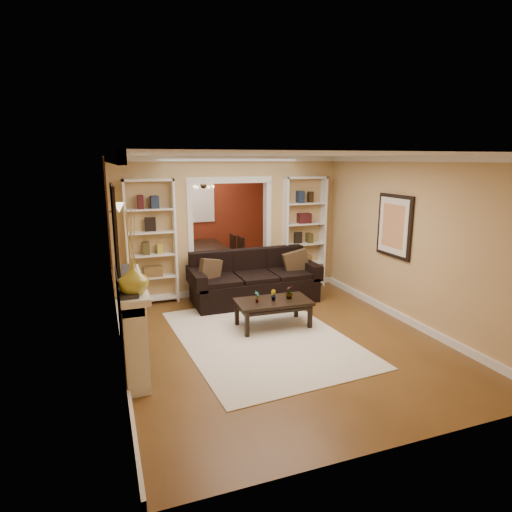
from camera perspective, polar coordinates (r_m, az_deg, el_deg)
name	(u,v)px	position (r m, az deg, el deg)	size (l,w,h in m)	color
floor	(250,310)	(7.72, -0.85, -7.23)	(8.00, 8.00, 0.00)	brown
ceiling	(249,155)	(7.25, -0.93, 13.26)	(8.00, 8.00, 0.00)	white
wall_back	(199,210)	(11.18, -7.64, 6.04)	(8.00, 8.00, 0.00)	tan
wall_front	(401,312)	(3.92, 18.73, -7.08)	(8.00, 8.00, 0.00)	tan
wall_left	(112,245)	(6.97, -18.64, 1.45)	(8.00, 8.00, 0.00)	tan
wall_right	(361,229)	(8.36, 13.87, 3.53)	(8.00, 8.00, 0.00)	tan
partition_wall	(230,226)	(8.49, -3.54, 4.02)	(4.50, 0.15, 2.70)	tan
red_back_panel	(199,212)	(11.16, -7.60, 5.87)	(4.44, 0.04, 2.64)	maroon
dining_window	(199,203)	(11.09, -7.59, 7.02)	(0.78, 0.03, 0.98)	#8CA5CC
area_rug	(262,337)	(6.59, 0.81, -10.77)	(2.34, 3.28, 0.01)	silver
sofa	(254,277)	(8.06, -0.23, -2.84)	(2.41, 1.04, 0.94)	black
pillow_left	(210,271)	(7.75, -6.13, -2.03)	(0.42, 0.12, 0.42)	brown
pillow_right	(296,262)	(8.30, 5.37, -0.85)	(0.46, 0.13, 0.46)	brown
coffee_table	(273,314)	(6.92, 2.29, -7.68)	(1.18, 0.64, 0.45)	black
plant_left	(257,297)	(6.72, 0.13, -5.44)	(0.10, 0.07, 0.18)	#336626
plant_center	(273,295)	(6.81, 2.31, -5.23)	(0.10, 0.08, 0.17)	#336626
plant_right	(289,292)	(6.91, 4.43, -4.85)	(0.12, 0.12, 0.21)	#336626
bookshelf_left	(151,242)	(8.06, -13.80, 1.76)	(0.90, 0.30, 2.30)	white
bookshelf_right	(304,233)	(8.93, 6.39, 3.09)	(0.90, 0.30, 2.30)	white
fireplace	(133,324)	(5.74, -16.03, -8.75)	(0.32, 1.70, 1.16)	white
vase	(133,279)	(4.95, -16.06, -2.98)	(0.34, 0.34, 0.35)	#ABA537
mirror	(115,231)	(5.42, -18.29, 3.24)	(0.03, 0.95, 1.10)	silver
wall_sconce	(115,210)	(7.45, -18.26, 5.91)	(0.18, 0.18, 0.22)	#FFE0A5
framed_art	(394,226)	(7.51, 17.91, 3.82)	(0.04, 0.85, 1.05)	black
dining_table	(205,259)	(10.25, -6.76, -0.40)	(1.01, 1.82, 0.64)	black
dining_chair_nw	(185,259)	(9.83, -9.49, -0.40)	(0.42, 0.42, 0.86)	black
dining_chair_ne	(231,255)	(10.07, -3.34, 0.17)	(0.44, 0.44, 0.89)	black
dining_chair_sw	(180,255)	(10.41, -10.10, 0.12)	(0.39, 0.39, 0.79)	black
dining_chair_se	(224,251)	(10.64, -4.27, 0.70)	(0.41, 0.41, 0.84)	black
chandelier	(210,187)	(9.86, -6.10, 9.10)	(0.50, 0.50, 0.30)	#332817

